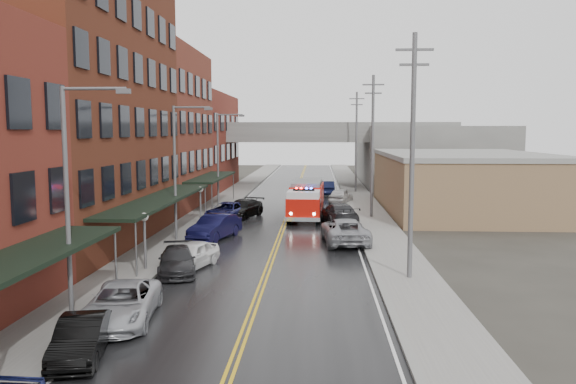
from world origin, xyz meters
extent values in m
cube|color=black|center=(0.00, 30.00, 0.01)|extent=(11.00, 160.00, 0.02)
cube|color=slate|center=(-7.30, 30.00, 0.07)|extent=(3.00, 160.00, 0.15)
cube|color=slate|center=(7.30, 30.00, 0.07)|extent=(3.00, 160.00, 0.15)
cube|color=gray|center=(-5.65, 30.00, 0.07)|extent=(0.30, 160.00, 0.15)
cube|color=gray|center=(5.65, 30.00, 0.07)|extent=(0.30, 160.00, 0.15)
cube|color=#4D2014|center=(-13.30, 23.00, 9.00)|extent=(9.00, 20.00, 18.00)
cube|color=brown|center=(-13.30, 40.50, 7.50)|extent=(9.00, 15.00, 15.00)
cube|color=maroon|center=(-13.30, 58.00, 6.00)|extent=(9.00, 20.00, 12.00)
cube|color=#8D704C|center=(16.00, 40.00, 2.50)|extent=(14.00, 22.00, 5.00)
cube|color=slate|center=(18.00, 70.00, 4.00)|extent=(18.00, 30.00, 8.00)
cylinder|color=slate|center=(-6.35, 11.60, 1.50)|extent=(0.10, 0.10, 3.00)
cube|color=black|center=(-7.50, 23.00, 3.00)|extent=(2.60, 18.00, 0.18)
cylinder|color=slate|center=(-6.35, 14.40, 1.50)|extent=(0.10, 0.10, 3.00)
cylinder|color=slate|center=(-6.35, 31.60, 1.50)|extent=(0.10, 0.10, 3.00)
cube|color=black|center=(-7.50, 40.50, 3.00)|extent=(2.60, 13.00, 0.18)
cylinder|color=slate|center=(-6.35, 34.40, 1.50)|extent=(0.10, 0.10, 3.00)
cylinder|color=slate|center=(-6.35, 46.60, 1.50)|extent=(0.10, 0.10, 3.00)
cylinder|color=#59595B|center=(-6.40, 16.00, 1.40)|extent=(0.14, 0.14, 2.80)
sphere|color=silver|center=(-6.40, 16.00, 2.90)|extent=(0.44, 0.44, 0.44)
cylinder|color=#59595B|center=(-6.40, 30.00, 1.40)|extent=(0.14, 0.14, 2.80)
sphere|color=silver|center=(-6.40, 30.00, 2.90)|extent=(0.44, 0.44, 0.44)
cylinder|color=#59595B|center=(-6.80, 8.00, 4.50)|extent=(0.18, 0.18, 9.00)
cylinder|color=#59595B|center=(-5.60, 8.00, 8.90)|extent=(2.40, 0.12, 0.12)
cube|color=#59595B|center=(-4.50, 8.00, 8.80)|extent=(0.50, 0.22, 0.18)
cylinder|color=#59595B|center=(-6.80, 24.00, 4.50)|extent=(0.18, 0.18, 9.00)
cylinder|color=#59595B|center=(-5.60, 24.00, 8.90)|extent=(2.40, 0.12, 0.12)
cube|color=#59595B|center=(-4.50, 24.00, 8.80)|extent=(0.50, 0.22, 0.18)
cylinder|color=#59595B|center=(-6.80, 40.00, 4.50)|extent=(0.18, 0.18, 9.00)
cylinder|color=#59595B|center=(-5.60, 40.00, 8.90)|extent=(2.40, 0.12, 0.12)
cube|color=#59595B|center=(-4.50, 40.00, 8.80)|extent=(0.50, 0.22, 0.18)
cylinder|color=#59595B|center=(7.20, 15.00, 6.00)|extent=(0.24, 0.24, 12.00)
cube|color=#59595B|center=(7.20, 15.00, 11.20)|extent=(1.80, 0.12, 0.12)
cube|color=#59595B|center=(7.20, 15.00, 10.50)|extent=(1.40, 0.12, 0.12)
cylinder|color=#59595B|center=(7.20, 35.00, 6.00)|extent=(0.24, 0.24, 12.00)
cube|color=#59595B|center=(7.20, 35.00, 11.20)|extent=(1.80, 0.12, 0.12)
cube|color=#59595B|center=(7.20, 35.00, 10.50)|extent=(1.40, 0.12, 0.12)
cylinder|color=#59595B|center=(7.20, 55.00, 6.00)|extent=(0.24, 0.24, 12.00)
cube|color=#59595B|center=(7.20, 55.00, 11.20)|extent=(1.80, 0.12, 0.12)
cube|color=#59595B|center=(7.20, 55.00, 10.50)|extent=(1.40, 0.12, 0.12)
cube|color=slate|center=(0.00, 62.00, 6.75)|extent=(40.00, 10.00, 1.50)
cube|color=slate|center=(-11.00, 62.00, 3.00)|extent=(1.60, 8.00, 6.00)
cube|color=slate|center=(11.00, 62.00, 3.00)|extent=(1.60, 8.00, 6.00)
cube|color=#BE1208|center=(1.72, 35.91, 1.64)|extent=(2.92, 5.95, 2.23)
cube|color=#BE1208|center=(1.53, 31.78, 1.33)|extent=(2.78, 2.88, 1.59)
cube|color=silver|center=(1.53, 31.78, 2.39)|extent=(2.63, 2.66, 0.53)
cube|color=black|center=(1.54, 31.99, 1.64)|extent=(2.75, 1.82, 0.85)
cube|color=slate|center=(1.72, 35.91, 2.92)|extent=(2.64, 5.51, 0.32)
cube|color=black|center=(1.53, 31.78, 2.74)|extent=(1.71, 0.38, 0.15)
sphere|color=#FF0C0C|center=(0.95, 31.80, 2.82)|extent=(0.21, 0.21, 0.21)
sphere|color=#1933FF|center=(2.11, 31.75, 2.82)|extent=(0.21, 0.21, 0.21)
cylinder|color=black|center=(0.36, 31.72, 0.53)|extent=(1.08, 0.42, 1.06)
cylinder|color=black|center=(2.69, 31.62, 0.53)|extent=(1.08, 0.42, 1.06)
cylinder|color=black|center=(0.53, 35.43, 0.53)|extent=(1.08, 0.42, 1.06)
cylinder|color=black|center=(2.86, 35.32, 0.53)|extent=(1.08, 0.42, 1.06)
cylinder|color=black|center=(0.66, 38.08, 0.53)|extent=(1.08, 0.42, 1.06)
cylinder|color=black|center=(2.99, 37.97, 0.53)|extent=(1.08, 0.42, 1.06)
imported|color=black|center=(-5.00, 4.70, 0.67)|extent=(2.20, 4.25, 1.33)
imported|color=#A7A9AF|center=(-4.90, 8.18, 0.74)|extent=(3.08, 5.56, 1.47)
imported|color=black|center=(-4.62, 15.70, 0.67)|extent=(2.84, 4.92, 1.34)
imported|color=white|center=(-4.15, 16.80, 0.72)|extent=(2.80, 4.53, 1.44)
imported|color=black|center=(-4.38, 25.10, 0.84)|extent=(3.20, 5.37, 1.67)
imported|color=#131448|center=(-4.87, 33.20, 0.74)|extent=(3.60, 5.76, 1.48)
imported|color=black|center=(-3.79, 34.80, 0.77)|extent=(3.70, 5.69, 1.53)
imported|color=gray|center=(4.43, 24.02, 0.84)|extent=(3.29, 6.24, 1.67)
imported|color=#27272A|center=(4.31, 31.91, 0.83)|extent=(3.44, 6.08, 1.66)
imported|color=#BDBDBD|center=(5.00, 45.01, 0.77)|extent=(2.99, 4.82, 1.53)
imported|color=black|center=(3.60, 52.20, 0.83)|extent=(1.91, 5.07, 1.65)
camera|label=1|loc=(2.64, -12.47, 7.33)|focal=35.00mm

